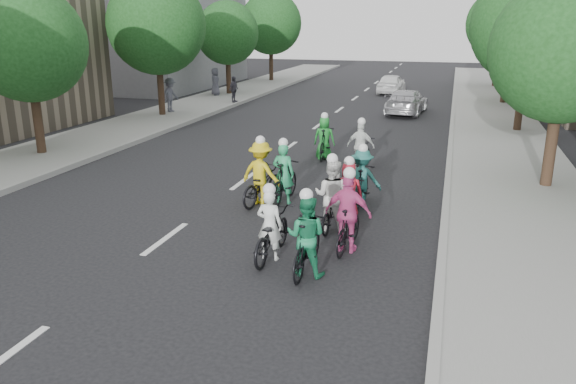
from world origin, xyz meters
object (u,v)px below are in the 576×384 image
at_px(cyclist_5, 284,179).
at_px(cyclist_0, 271,232).
at_px(cyclist_8, 361,151).
at_px(spectator_1, 234,89).
at_px(follow_car_trail, 391,84).
at_px(cyclist_4, 349,197).
at_px(spectator_2, 215,82).
at_px(cyclist_2, 262,179).
at_px(cyclist_9, 325,141).
at_px(cyclist_6, 332,202).
at_px(cyclist_3, 348,220).
at_px(cyclist_1, 307,241).
at_px(cyclist_7, 362,183).
at_px(follow_car_lead, 407,102).
at_px(spectator_0, 170,95).

bearing_deg(cyclist_5, cyclist_0, 106.03).
xyz_separation_m(cyclist_8, spectator_1, (-9.51, 12.63, 0.31)).
bearing_deg(cyclist_5, follow_car_trail, -86.75).
distance_m(cyclist_4, spectator_2, 23.84).
height_order(cyclist_2, spectator_2, same).
bearing_deg(cyclist_9, cyclist_5, 88.04).
bearing_deg(spectator_1, cyclist_6, -143.48).
height_order(cyclist_3, cyclist_4, cyclist_3).
relative_size(cyclist_4, cyclist_8, 0.89).
bearing_deg(cyclist_4, cyclist_3, 100.22).
relative_size(cyclist_0, cyclist_8, 1.02).
distance_m(cyclist_0, cyclist_1, 1.05).
xyz_separation_m(cyclist_2, cyclist_5, (0.55, 0.28, -0.04)).
bearing_deg(cyclist_3, cyclist_0, 35.14).
distance_m(cyclist_6, cyclist_7, 1.89).
bearing_deg(cyclist_1, cyclist_6, -87.70).
distance_m(cyclist_2, follow_car_trail, 25.09).
bearing_deg(cyclist_4, cyclist_5, -24.01).
relative_size(cyclist_4, follow_car_lead, 0.39).
relative_size(cyclist_0, spectator_2, 1.14).
xyz_separation_m(cyclist_3, spectator_1, (-10.39, 19.61, 0.22)).
height_order(cyclist_0, spectator_1, spectator_1).
height_order(cyclist_6, cyclist_9, cyclist_6).
xyz_separation_m(follow_car_trail, spectator_2, (-10.57, -5.29, 0.35)).
height_order(spectator_1, spectator_2, spectator_2).
bearing_deg(spectator_0, follow_car_lead, -62.76).
bearing_deg(cyclist_7, cyclist_1, 85.76).
bearing_deg(follow_car_trail, spectator_1, 47.58).
distance_m(cyclist_4, cyclist_9, 6.38).
bearing_deg(cyclist_5, cyclist_9, -85.74).
bearing_deg(cyclist_0, spectator_0, -54.78).
height_order(cyclist_7, spectator_2, spectator_2).
relative_size(cyclist_3, cyclist_6, 1.01).
height_order(cyclist_2, cyclist_4, cyclist_2).
distance_m(cyclist_2, follow_car_lead, 16.80).
xyz_separation_m(cyclist_9, spectator_2, (-10.39, 14.31, 0.38)).
bearing_deg(cyclist_3, cyclist_5, -45.03).
bearing_deg(cyclist_1, cyclist_8, -86.65).
height_order(cyclist_6, follow_car_lead, cyclist_6).
height_order(cyclist_4, cyclist_5, cyclist_5).
bearing_deg(cyclist_2, spectator_0, -41.74).
height_order(follow_car_trail, spectator_0, spectator_0).
relative_size(follow_car_lead, follow_car_trail, 1.13).
bearing_deg(cyclist_7, cyclist_0, 72.27).
height_order(cyclist_3, cyclist_6, cyclist_3).
xyz_separation_m(cyclist_4, follow_car_lead, (-0.07, 17.20, 0.07)).
bearing_deg(spectator_2, follow_car_trail, -81.09).
xyz_separation_m(cyclist_1, spectator_0, (-11.68, 16.73, 0.36)).
bearing_deg(cyclist_6, follow_car_lead, -86.56).
distance_m(cyclist_5, cyclist_8, 4.37).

